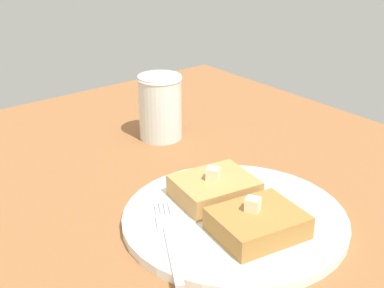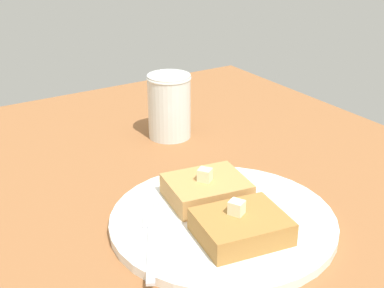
# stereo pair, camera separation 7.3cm
# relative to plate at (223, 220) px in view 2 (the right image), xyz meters

# --- Properties ---
(table_surface) EXTENTS (1.01, 1.01, 0.03)m
(table_surface) POSITION_rel_plate_xyz_m (-0.05, -0.09, -0.02)
(table_surface) COLOR #935C34
(table_surface) RESTS_ON ground
(plate) EXTENTS (0.27, 0.27, 0.01)m
(plate) POSITION_rel_plate_xyz_m (0.00, 0.00, 0.00)
(plate) COLOR white
(plate) RESTS_ON table_surface
(toast_slice_left) EXTENTS (0.09, 0.11, 0.03)m
(toast_slice_left) POSITION_rel_plate_xyz_m (-0.04, 0.01, 0.02)
(toast_slice_left) COLOR tan
(toast_slice_left) RESTS_ON plate
(toast_slice_middle) EXTENTS (0.09, 0.11, 0.03)m
(toast_slice_middle) POSITION_rel_plate_xyz_m (0.04, -0.01, 0.02)
(toast_slice_middle) COLOR #A67336
(toast_slice_middle) RESTS_ON plate
(butter_pat_primary) EXTENTS (0.02, 0.02, 0.02)m
(butter_pat_primary) POSITION_rel_plate_xyz_m (-0.04, 0.00, 0.04)
(butter_pat_primary) COLOR beige
(butter_pat_primary) RESTS_ON toast_slice_left
(butter_pat_secondary) EXTENTS (0.02, 0.02, 0.02)m
(butter_pat_secondary) POSITION_rel_plate_xyz_m (0.04, -0.01, 0.04)
(butter_pat_secondary) COLOR #F3F1C8
(butter_pat_secondary) RESTS_ON toast_slice_middle
(fork) EXTENTS (0.15, 0.09, 0.00)m
(fork) POSITION_rel_plate_xyz_m (-0.01, -0.09, 0.01)
(fork) COLOR silver
(fork) RESTS_ON plate
(syrup_jar) EXTENTS (0.07, 0.07, 0.10)m
(syrup_jar) POSITION_rel_plate_xyz_m (-0.26, 0.08, 0.04)
(syrup_jar) COLOR #5A2510
(syrup_jar) RESTS_ON table_surface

